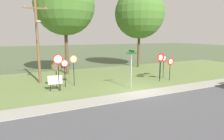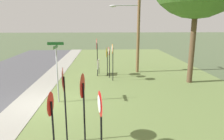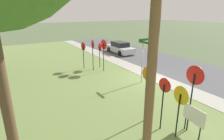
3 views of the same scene
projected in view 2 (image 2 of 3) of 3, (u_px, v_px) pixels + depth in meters
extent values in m
plane|color=#4C5B3D|center=(42.00, 104.00, 10.79)|extent=(160.00, 160.00, 0.00)
cube|color=#99968C|center=(27.00, 104.00, 10.75)|extent=(44.00, 1.60, 0.06)
cube|color=olive|center=(155.00, 102.00, 11.06)|extent=(44.00, 12.00, 0.04)
cylinder|color=black|center=(113.00, 65.00, 14.74)|extent=(0.06, 0.06, 2.39)
cylinder|color=orange|center=(112.00, 49.00, 14.48)|extent=(0.65, 0.05, 0.65)
cylinder|color=white|center=(112.00, 49.00, 14.48)|extent=(0.50, 0.03, 0.50)
cylinder|color=black|center=(109.00, 64.00, 15.57)|extent=(0.06, 0.06, 2.11)
cylinder|color=red|center=(109.00, 51.00, 15.34)|extent=(0.62, 0.04, 0.62)
cylinder|color=white|center=(109.00, 51.00, 15.34)|extent=(0.48, 0.02, 0.48)
cylinder|color=black|center=(97.00, 60.00, 16.13)|extent=(0.06, 0.06, 2.59)
cylinder|color=red|center=(97.00, 44.00, 15.85)|extent=(0.79, 0.05, 0.79)
cylinder|color=white|center=(96.00, 44.00, 15.85)|extent=(0.62, 0.03, 0.62)
cylinder|color=black|center=(107.00, 64.00, 16.30)|extent=(0.06, 0.06, 1.92)
cylinder|color=gold|center=(107.00, 52.00, 16.09)|extent=(0.74, 0.10, 0.75)
cylinder|color=white|center=(107.00, 52.00, 16.09)|extent=(0.58, 0.07, 0.58)
cylinder|color=black|center=(53.00, 133.00, 6.04)|extent=(0.06, 0.06, 1.96)
cone|color=red|center=(50.00, 104.00, 5.83)|extent=(0.70, 0.05, 0.70)
cone|color=silver|center=(49.00, 104.00, 5.83)|extent=(0.48, 0.03, 0.48)
cylinder|color=black|center=(84.00, 119.00, 6.46)|extent=(0.06, 0.06, 2.35)
cone|color=red|center=(82.00, 86.00, 6.21)|extent=(0.76, 0.11, 0.76)
cone|color=white|center=(81.00, 86.00, 6.21)|extent=(0.52, 0.07, 0.52)
cylinder|color=black|center=(66.00, 110.00, 7.06)|extent=(0.06, 0.06, 2.39)
cone|color=red|center=(63.00, 79.00, 6.81)|extent=(0.81, 0.16, 0.82)
cone|color=silver|center=(62.00, 79.00, 6.81)|extent=(0.55, 0.10, 0.56)
cylinder|color=black|center=(101.00, 137.00, 5.69)|extent=(0.06, 0.06, 2.10)
cone|color=red|center=(99.00, 104.00, 5.47)|extent=(0.70, 0.15, 0.70)
cone|color=white|center=(99.00, 104.00, 5.47)|extent=(0.47, 0.10, 0.48)
cylinder|color=#9EA0A8|center=(57.00, 76.00, 10.68)|extent=(0.07, 0.07, 2.87)
cylinder|color=#9EA0A8|center=(56.00, 48.00, 10.36)|extent=(0.09, 0.09, 0.03)
cube|color=#19511E|center=(56.00, 47.00, 10.34)|extent=(0.96, 0.03, 0.15)
cube|color=#19511E|center=(55.00, 44.00, 10.30)|extent=(0.03, 0.82, 0.15)
cylinder|color=brown|center=(138.00, 27.00, 16.81)|extent=(0.24, 0.24, 7.61)
cylinder|color=#9EA0A8|center=(126.00, 5.00, 16.38)|extent=(0.08, 2.10, 0.08)
ellipsoid|color=#B7B7BC|center=(113.00, 6.00, 16.35)|extent=(0.40, 0.56, 0.18)
cylinder|color=black|center=(99.00, 70.00, 17.01)|extent=(0.05, 0.05, 0.55)
cylinder|color=black|center=(98.00, 73.00, 16.26)|extent=(0.05, 0.05, 0.55)
cube|color=white|center=(98.00, 64.00, 16.50)|extent=(1.10, 0.17, 0.70)
cylinder|color=brown|center=(193.00, 40.00, 13.99)|extent=(0.36, 0.36, 5.99)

